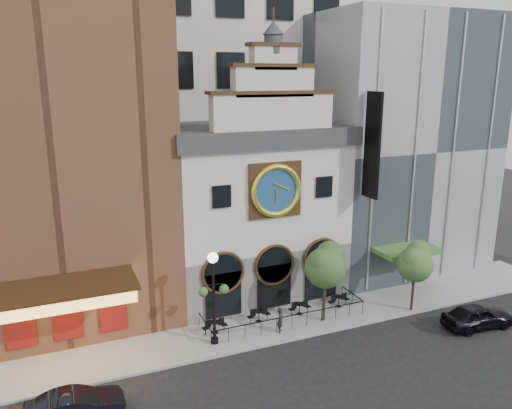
{
  "coord_description": "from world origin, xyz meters",
  "views": [
    {
      "loc": [
        -13.08,
        -24.23,
        15.61
      ],
      "look_at": [
        -0.45,
        6.0,
        7.14
      ],
      "focal_mm": 35.0,
      "sensor_mm": 36.0,
      "label": 1
    }
  ],
  "objects": [
    {
      "name": "clock_building",
      "position": [
        0.0,
        7.82,
        6.69
      ],
      "size": [
        12.6,
        8.78,
        18.65
      ],
      "color": "#605E5B",
      "rests_on": "ground"
    },
    {
      "name": "bistro_2",
      "position": [
        1.36,
        2.76,
        0.61
      ],
      "size": [
        1.58,
        0.68,
        0.9
      ],
      "color": "black",
      "rests_on": "sidewalk"
    },
    {
      "name": "sidewalk",
      "position": [
        0.0,
        2.5,
        0.07
      ],
      "size": [
        44.0,
        5.0,
        0.15
      ],
      "primitive_type": "cube",
      "color": "gray",
      "rests_on": "ground"
    },
    {
      "name": "car_left",
      "position": [
        -13.1,
        -2.51,
        0.74
      ],
      "size": [
        4.49,
        1.56,
        1.48
      ],
      "primitive_type": "imported",
      "rotation": [
        0.0,
        0.0,
        1.57
      ],
      "color": "black",
      "rests_on": "ground"
    },
    {
      "name": "bistro_3",
      "position": [
        4.37,
        2.72,
        0.61
      ],
      "size": [
        1.58,
        0.68,
        0.9
      ],
      "color": "black",
      "rests_on": "sidewalk"
    },
    {
      "name": "pedestrian",
      "position": [
        -0.86,
        1.1,
        0.97
      ],
      "size": [
        0.66,
        0.72,
        1.64
      ],
      "primitive_type": "imported",
      "rotation": [
        0.0,
        0.0,
        0.97
      ],
      "color": "black",
      "rests_on": "sidewalk"
    },
    {
      "name": "tree_right",
      "position": [
        8.73,
        0.43,
        3.64
      ],
      "size": [
        2.47,
        2.38,
        4.76
      ],
      "color": "#382619",
      "rests_on": "sidewalk"
    },
    {
      "name": "lamppost",
      "position": [
        -5.04,
        1.41,
        3.69
      ],
      "size": [
        1.83,
        0.7,
        5.72
      ],
      "rotation": [
        0.0,
        0.0,
        -0.09
      ],
      "color": "black",
      "rests_on": "sidewalk"
    },
    {
      "name": "office_tower",
      "position": [
        0.0,
        20.0,
        20.0
      ],
      "size": [
        20.0,
        16.0,
        40.0
      ],
      "primitive_type": "cube",
      "color": "beige",
      "rests_on": "ground"
    },
    {
      "name": "ground",
      "position": [
        0.0,
        0.0,
        0.0
      ],
      "size": [
        120.0,
        120.0,
        0.0
      ],
      "primitive_type": "plane",
      "color": "black",
      "rests_on": "ground"
    },
    {
      "name": "bistro_1",
      "position": [
        -1.57,
        2.84,
        0.61
      ],
      "size": [
        1.58,
        0.68,
        0.9
      ],
      "color": "black",
      "rests_on": "sidewalk"
    },
    {
      "name": "tree_left",
      "position": [
        2.46,
        1.45,
        4.0
      ],
      "size": [
        2.73,
        2.63,
        5.25
      ],
      "color": "#382619",
      "rests_on": "sidewalk"
    },
    {
      "name": "retail_building",
      "position": [
        12.99,
        9.99,
        10.14
      ],
      "size": [
        14.0,
        14.4,
        20.0
      ],
      "color": "gray",
      "rests_on": "ground"
    },
    {
      "name": "car_right",
      "position": [
        11.09,
        -2.97,
        0.78
      ],
      "size": [
        4.75,
        2.28,
        1.57
      ],
      "primitive_type": "imported",
      "rotation": [
        0.0,
        0.0,
        1.48
      ],
      "color": "black",
      "rests_on": "ground"
    },
    {
      "name": "cafe_railing",
      "position": [
        0.0,
        2.5,
        0.6
      ],
      "size": [
        10.6,
        2.6,
        0.9
      ],
      "primitive_type": null,
      "color": "black",
      "rests_on": "sidewalk"
    },
    {
      "name": "theater_building",
      "position": [
        -13.0,
        9.96,
        12.6
      ],
      "size": [
        14.0,
        15.6,
        25.0
      ],
      "color": "brown",
      "rests_on": "ground"
    },
    {
      "name": "bistro_0",
      "position": [
        -4.66,
        2.52,
        0.61
      ],
      "size": [
        1.58,
        0.68,
        0.9
      ],
      "color": "black",
      "rests_on": "sidewalk"
    }
  ]
}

